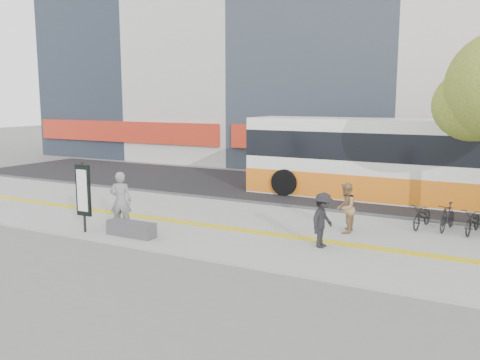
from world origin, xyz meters
The scene contains 12 objects.
ground centered at (0.00, 0.00, 0.00)m, with size 120.00×120.00×0.00m, color slate.
sidewalk centered at (0.00, 1.50, 0.04)m, with size 40.00×7.00×0.08m, color slate.
tactile_strip centered at (0.00, 1.00, 0.09)m, with size 40.00×0.45×0.01m, color yellow.
street centered at (0.00, 9.00, 0.03)m, with size 40.00×8.00×0.06m, color black.
curb centered at (0.00, 5.00, 0.07)m, with size 40.00×0.25×0.14m, color #3D3D40.
bench centered at (-2.60, -1.20, 0.30)m, with size 1.60×0.45×0.45m, color #3D3D40.
signboard centered at (-4.20, -1.51, 1.37)m, with size 0.55×0.10×2.20m.
bus centered at (3.18, 8.50, 1.62)m, with size 12.46×2.95×3.32m.
bicycle_row centered at (6.49, 4.00, 0.49)m, with size 3.76×1.58×0.88m.
seated_woman centered at (-3.40, -0.72, 1.01)m, with size 0.68×0.45×1.86m, color black.
pedestrian_tan centered at (2.98, 2.28, 0.86)m, with size 0.76×0.59×1.56m, color #926C47.
pedestrian_dark centered at (2.88, 0.41, 0.85)m, with size 1.00×0.58×1.55m, color black.
Camera 1 is at (7.35, -12.82, 4.18)m, focal length 38.08 mm.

